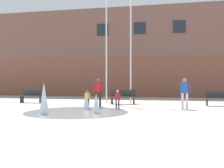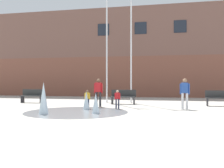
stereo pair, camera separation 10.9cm
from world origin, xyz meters
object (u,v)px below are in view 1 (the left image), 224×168
at_px(park_bench_under_left_flagpole, 32,96).
at_px(park_bench_far_right, 219,98).
at_px(child_running, 87,98).
at_px(flagpole_right, 131,31).
at_px(adult_near_bench, 98,90).
at_px(park_bench_center, 123,97).
at_px(child_in_fountain, 117,98).
at_px(flagpole_left, 107,34).
at_px(adult_in_red, 185,91).

height_order(park_bench_under_left_flagpole, park_bench_far_right, same).
bearing_deg(child_running, flagpole_right, 168.85).
xyz_separation_m(park_bench_under_left_flagpole, adult_near_bench, (5.11, -1.80, 0.45)).
height_order(park_bench_under_left_flagpole, park_bench_center, same).
relative_size(child_running, flagpole_right, 0.11).
relative_size(park_bench_far_right, child_in_fountain, 1.62).
relative_size(park_bench_far_right, flagpole_left, 0.18).
distance_m(park_bench_under_left_flagpole, flagpole_left, 6.58).
height_order(adult_near_bench, child_in_fountain, adult_near_bench).
bearing_deg(park_bench_far_right, flagpole_left, 169.20).
height_order(adult_near_bench, flagpole_left, flagpole_left).
bearing_deg(child_running, park_bench_center, 167.37).
xyz_separation_m(adult_near_bench, adult_in_red, (4.73, -0.39, 0.00)).
height_order(adult_in_red, child_running, adult_in_red).
xyz_separation_m(adult_near_bench, child_in_fountain, (1.29, -0.94, -0.35)).
height_order(park_bench_under_left_flagpole, flagpole_right, flagpole_right).
bearing_deg(flagpole_right, adult_in_red, -47.48).
bearing_deg(child_running, adult_near_bench, 176.37).
bearing_deg(adult_near_bench, park_bench_under_left_flagpole, -17.14).
xyz_separation_m(park_bench_under_left_flagpole, child_running, (4.81, -2.93, 0.10)).
distance_m(adult_in_red, child_running, 5.09).
relative_size(park_bench_far_right, adult_near_bench, 1.01).
distance_m(adult_near_bench, child_running, 1.23).
relative_size(park_bench_center, flagpole_right, 0.17).
relative_size(park_bench_under_left_flagpole, adult_in_red, 1.01).
height_order(adult_in_red, child_in_fountain, adult_in_red).
distance_m(child_running, flagpole_right, 6.34).
relative_size(park_bench_under_left_flagpole, adult_near_bench, 1.01).
bearing_deg(park_bench_under_left_flagpole, park_bench_far_right, 0.15).
relative_size(adult_near_bench, flagpole_left, 0.18).
distance_m(park_bench_center, child_running, 3.47).
bearing_deg(adult_near_bench, park_bench_far_right, -162.77).
height_order(park_bench_center, child_running, child_running).
bearing_deg(park_bench_far_right, child_in_fountain, -153.45).
distance_m(park_bench_center, flagpole_right, 4.56).
height_order(child_running, flagpole_right, flagpole_right).
bearing_deg(park_bench_far_right, child_running, -157.41).
distance_m(park_bench_under_left_flagpole, flagpole_right, 8.03).
xyz_separation_m(park_bench_center, adult_near_bench, (-1.09, -2.04, 0.45)).
bearing_deg(child_running, park_bench_far_right, 123.58).
distance_m(flagpole_left, flagpole_right, 1.70).
xyz_separation_m(park_bench_under_left_flagpole, flagpole_left, (4.88, 1.38, 4.20)).
relative_size(park_bench_under_left_flagpole, flagpole_left, 0.18).
xyz_separation_m(park_bench_under_left_flagpole, park_bench_center, (6.21, 0.25, 0.00)).
height_order(child_running, child_in_fountain, same).
xyz_separation_m(park_bench_under_left_flagpole, child_in_fountain, (6.40, -2.74, 0.10)).
height_order(park_bench_center, child_in_fountain, child_in_fountain).
height_order(park_bench_center, park_bench_far_right, same).
relative_size(park_bench_center, adult_near_bench, 1.01).
bearing_deg(adult_in_red, adult_near_bench, -176.99).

